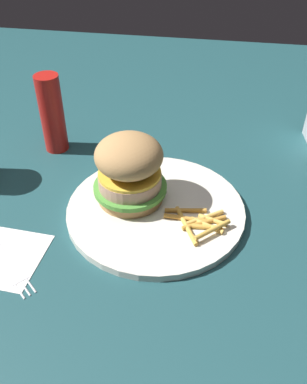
% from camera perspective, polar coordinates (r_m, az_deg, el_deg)
% --- Properties ---
extents(ground_plane, '(1.60, 1.60, 0.00)m').
position_cam_1_polar(ground_plane, '(0.69, 0.53, -1.89)').
color(ground_plane, '#1E474C').
extents(plate, '(0.28, 0.28, 0.01)m').
position_cam_1_polar(plate, '(0.67, -0.00, -2.39)').
color(plate, silver).
rests_on(plate, ground_plane).
extents(sandwich, '(0.12, 0.12, 0.11)m').
position_cam_1_polar(sandwich, '(0.65, -3.22, 3.20)').
color(sandwich, tan).
rests_on(sandwich, plate).
extents(fries_pile, '(0.10, 0.08, 0.01)m').
position_cam_1_polar(fries_pile, '(0.64, 6.17, -4.01)').
color(fries_pile, gold).
rests_on(fries_pile, plate).
extents(napkin, '(0.12, 0.12, 0.00)m').
position_cam_1_polar(napkin, '(0.64, -19.63, -8.19)').
color(napkin, white).
rests_on(napkin, ground_plane).
extents(fork, '(0.14, 0.13, 0.00)m').
position_cam_1_polar(fork, '(0.64, -19.62, -8.13)').
color(fork, silver).
rests_on(fork, napkin).
extents(ketchup_bottle, '(0.04, 0.04, 0.15)m').
position_cam_1_polar(ketchup_bottle, '(0.81, -13.54, 10.21)').
color(ketchup_bottle, '#B21914').
rests_on(ketchup_bottle, ground_plane).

